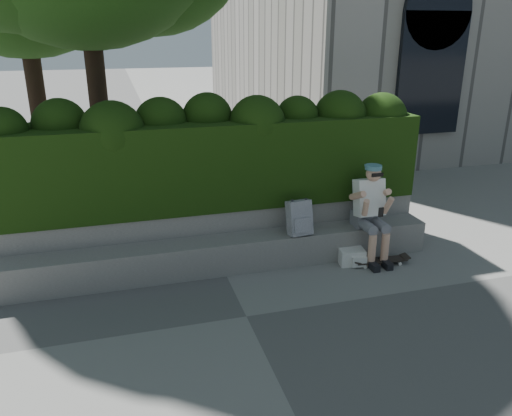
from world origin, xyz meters
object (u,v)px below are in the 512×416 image
object	(u,v)px
person	(370,208)
skateboard	(381,260)
backpack_ground	(351,257)
backpack_plaid	(299,218)

from	to	relation	value
person	skateboard	world-z (taller)	person
person	backpack_ground	bearing A→B (deg)	-155.85
person	backpack_plaid	size ratio (longest dim) A/B	2.88
backpack_ground	person	bearing A→B (deg)	32.84
skateboard	person	bearing A→B (deg)	109.42
person	skateboard	distance (m)	0.75
person	skateboard	xyz separation A→B (m)	(0.07, -0.28, -0.69)
person	backpack_plaid	distance (m)	1.04
person	backpack_ground	xyz separation A→B (m)	(-0.32, -0.14, -0.64)
backpack_plaid	backpack_ground	distance (m)	0.95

